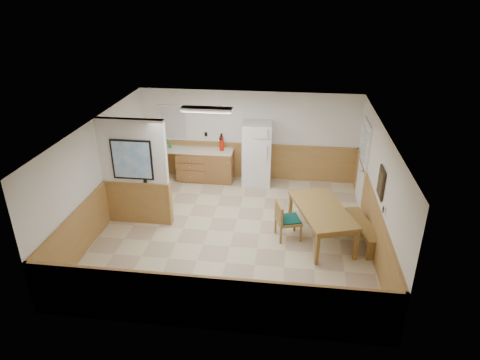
# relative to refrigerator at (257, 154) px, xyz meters

# --- Properties ---
(ground) EXTENTS (6.00, 6.00, 0.00)m
(ground) POSITION_rel_refrigerator_xyz_m (-0.26, -2.63, -0.87)
(ground) COLOR beige
(ground) RESTS_ON ground
(ceiling) EXTENTS (6.00, 6.00, 0.02)m
(ceiling) POSITION_rel_refrigerator_xyz_m (-0.26, -2.63, 1.63)
(ceiling) COLOR silver
(ceiling) RESTS_ON back_wall
(back_wall) EXTENTS (6.00, 0.02, 2.50)m
(back_wall) POSITION_rel_refrigerator_xyz_m (-0.26, 0.37, 0.38)
(back_wall) COLOR white
(back_wall) RESTS_ON ground
(right_wall) EXTENTS (0.02, 6.00, 2.50)m
(right_wall) POSITION_rel_refrigerator_xyz_m (2.74, -2.63, 0.38)
(right_wall) COLOR white
(right_wall) RESTS_ON ground
(left_wall) EXTENTS (0.02, 6.00, 2.50)m
(left_wall) POSITION_rel_refrigerator_xyz_m (-3.26, -2.63, 0.38)
(left_wall) COLOR white
(left_wall) RESTS_ON ground
(wainscot_back) EXTENTS (6.00, 0.04, 1.00)m
(wainscot_back) POSITION_rel_refrigerator_xyz_m (-0.26, 0.35, -0.37)
(wainscot_back) COLOR #AA7C44
(wainscot_back) RESTS_ON ground
(wainscot_right) EXTENTS (0.04, 6.00, 1.00)m
(wainscot_right) POSITION_rel_refrigerator_xyz_m (2.72, -2.63, -0.37)
(wainscot_right) COLOR #AA7C44
(wainscot_right) RESTS_ON ground
(wainscot_left) EXTENTS (0.04, 6.00, 1.00)m
(wainscot_left) POSITION_rel_refrigerator_xyz_m (-3.24, -2.63, -0.37)
(wainscot_left) COLOR #AA7C44
(wainscot_left) RESTS_ON ground
(partition_wall) EXTENTS (1.50, 0.20, 2.50)m
(partition_wall) POSITION_rel_refrigerator_xyz_m (-2.51, -2.43, 0.36)
(partition_wall) COLOR white
(partition_wall) RESTS_ON ground
(kitchen_counter) EXTENTS (2.20, 0.61, 1.00)m
(kitchen_counter) POSITION_rel_refrigerator_xyz_m (-1.47, 0.05, -0.41)
(kitchen_counter) COLOR brown
(kitchen_counter) RESTS_ON ground
(exterior_door) EXTENTS (0.07, 1.02, 2.15)m
(exterior_door) POSITION_rel_refrigerator_xyz_m (2.70, -0.73, 0.18)
(exterior_door) COLOR white
(exterior_door) RESTS_ON ground
(kitchen_window) EXTENTS (0.80, 0.04, 1.00)m
(kitchen_window) POSITION_rel_refrigerator_xyz_m (-2.36, 0.35, 0.68)
(kitchen_window) COLOR white
(kitchen_window) RESTS_ON back_wall
(wall_painting) EXTENTS (0.04, 0.50, 0.60)m
(wall_painting) POSITION_rel_refrigerator_xyz_m (2.70, -2.93, 0.68)
(wall_painting) COLOR black
(wall_painting) RESTS_ON right_wall
(fluorescent_fixture) EXTENTS (1.20, 0.30, 0.09)m
(fluorescent_fixture) POSITION_rel_refrigerator_xyz_m (-1.06, -1.33, 1.57)
(fluorescent_fixture) COLOR white
(fluorescent_fixture) RESTS_ON ceiling
(refrigerator) EXTENTS (0.81, 0.74, 1.75)m
(refrigerator) POSITION_rel_refrigerator_xyz_m (0.00, 0.00, 0.00)
(refrigerator) COLOR white
(refrigerator) RESTS_ON ground
(dining_table) EXTENTS (1.49, 2.09, 0.75)m
(dining_table) POSITION_rel_refrigerator_xyz_m (1.65, -2.64, -0.21)
(dining_table) COLOR #A77E3D
(dining_table) RESTS_ON ground
(dining_bench) EXTENTS (0.64, 1.49, 0.45)m
(dining_bench) POSITION_rel_refrigerator_xyz_m (2.54, -2.65, -0.53)
(dining_bench) COLOR #A77E3D
(dining_bench) RESTS_ON ground
(dining_chair) EXTENTS (0.81, 0.66, 0.85)m
(dining_chair) POSITION_rel_refrigerator_xyz_m (0.85, -2.72, -0.38)
(dining_chair) COLOR #A77E3D
(dining_chair) RESTS_ON ground
(fire_extinguisher) EXTENTS (0.15, 0.15, 0.48)m
(fire_extinguisher) POSITION_rel_refrigerator_xyz_m (-0.98, 0.07, 0.24)
(fire_extinguisher) COLOR #BA1809
(fire_extinguisher) RESTS_ON kitchen_counter
(soap_bottle) EXTENTS (0.08, 0.08, 0.21)m
(soap_bottle) POSITION_rel_refrigerator_xyz_m (-2.44, 0.09, 0.13)
(soap_bottle) COLOR #198E36
(soap_bottle) RESTS_ON kitchen_counter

